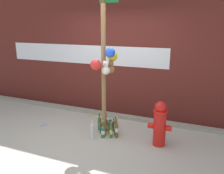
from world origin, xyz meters
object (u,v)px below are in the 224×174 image
at_px(bottle_3, 114,126).
at_px(bottle_5, 92,131).
at_px(bottle_7, 111,131).
at_px(bottle_0, 116,127).
at_px(bottle_9, 103,131).
at_px(memorial_post, 105,47).
at_px(bottle_4, 101,127).
at_px(bottle_6, 110,127).
at_px(bottle_10, 99,123).
at_px(fire_hydrant, 160,123).
at_px(bottle_8, 109,123).
at_px(bottle_1, 117,130).
at_px(bottle_2, 106,125).

distance_m(bottle_3, bottle_5, 0.53).
relative_size(bottle_5, bottle_7, 1.10).
bearing_deg(bottle_0, bottle_9, -132.48).
height_order(memorial_post, bottle_7, memorial_post).
bearing_deg(bottle_4, bottle_9, -53.25).
relative_size(bottle_6, bottle_10, 0.79).
relative_size(bottle_4, bottle_7, 0.95).
bearing_deg(memorial_post, bottle_6, 70.83).
bearing_deg(fire_hydrant, bottle_9, -172.71).
bearing_deg(bottle_7, bottle_10, 147.02).
height_order(memorial_post, bottle_4, memorial_post).
bearing_deg(bottle_5, bottle_6, 55.10).
distance_m(fire_hydrant, bottle_9, 1.11).
relative_size(bottle_3, bottle_8, 0.85).
height_order(fire_hydrant, bottle_9, fire_hydrant).
bearing_deg(fire_hydrant, bottle_7, -174.90).
distance_m(bottle_3, bottle_8, 0.13).
bearing_deg(bottle_3, bottle_5, -119.17).
bearing_deg(bottle_6, memorial_post, -109.17).
bearing_deg(bottle_4, bottle_5, -100.67).
bearing_deg(bottle_3, bottle_0, -54.68).
height_order(fire_hydrant, bottle_4, fire_hydrant).
bearing_deg(bottle_8, bottle_3, -21.81).
bearing_deg(bottle_10, bottle_1, -22.33).
relative_size(bottle_4, bottle_6, 1.11).
bearing_deg(bottle_0, bottle_1, -59.98).
xyz_separation_m(bottle_1, bottle_3, (-0.16, 0.25, -0.05)).
bearing_deg(bottle_7, bottle_4, 158.07).
height_order(bottle_5, bottle_7, bottle_5).
bearing_deg(bottle_10, bottle_6, -16.32).
bearing_deg(fire_hydrant, bottle_2, 172.52).
bearing_deg(bottle_2, bottle_5, -105.82).
height_order(bottle_5, bottle_10, bottle_5).
height_order(bottle_7, bottle_10, bottle_10).
relative_size(bottle_1, bottle_8, 1.18).
distance_m(bottle_0, bottle_4, 0.31).
distance_m(memorial_post, bottle_5, 1.61).
relative_size(bottle_0, bottle_1, 0.91).
bearing_deg(bottle_6, bottle_3, 77.64).
height_order(bottle_3, bottle_7, bottle_7).
bearing_deg(memorial_post, bottle_10, 138.51).
bearing_deg(bottle_1, bottle_0, 120.02).
bearing_deg(fire_hydrant, memorial_post, -177.34).
relative_size(fire_hydrant, bottle_3, 2.76).
distance_m(bottle_1, bottle_6, 0.22).
distance_m(bottle_5, bottle_9, 0.22).
bearing_deg(fire_hydrant, bottle_10, 173.25).
bearing_deg(bottle_9, bottle_6, 75.06).
bearing_deg(bottle_0, bottle_5, -138.05).
bearing_deg(bottle_5, bottle_1, 27.66).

